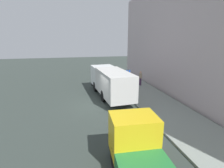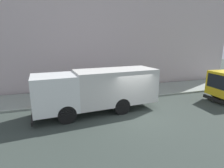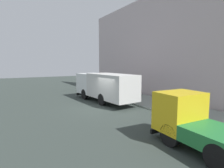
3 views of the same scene
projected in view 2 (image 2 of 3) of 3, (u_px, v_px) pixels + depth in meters
name	position (u px, v px, depth m)	size (l,w,h in m)	color
ground	(137.00, 115.00, 11.11)	(80.00, 80.00, 0.00)	#323B36
sidewalk	(113.00, 93.00, 15.71)	(3.99, 30.00, 0.14)	gray
building_facade	(105.00, 31.00, 16.75)	(0.50, 30.00, 11.22)	#BAAAAD
large_utility_truck	(98.00, 88.00, 11.36)	(2.94, 8.16, 2.76)	white
pedestrian_walking	(85.00, 87.00, 13.77)	(0.50, 0.50, 1.83)	brown
pedestrian_standing	(53.00, 85.00, 14.64)	(0.43, 0.43, 1.72)	#4A2F51
traffic_cone_orange	(35.00, 101.00, 12.21)	(0.51, 0.51, 0.73)	orange
street_sign_post	(82.00, 83.00, 13.08)	(0.44, 0.08, 2.39)	#4C5156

